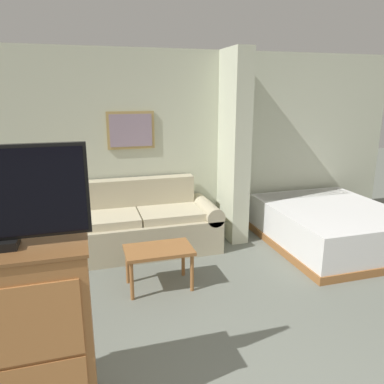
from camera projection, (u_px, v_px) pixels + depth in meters
The scene contains 8 objects.
wall_back at pixel (164, 147), 5.26m from camera, with size 7.26×0.16×2.60m.
wall_partition_pillar at pixel (234, 148), 5.15m from camera, with size 0.24×0.64×2.60m.
couch at pixel (139, 226), 4.94m from camera, with size 2.09×0.84×0.91m.
coffee_table at pixel (159, 254), 3.97m from camera, with size 0.71×0.44×0.45m.
side_table at pixel (39, 226), 4.56m from camera, with size 0.42×0.42×0.57m.
table_lamp at pixel (36, 199), 4.47m from camera, with size 0.30×0.30×0.37m.
tv_dresser at pixel (10, 341), 2.26m from camera, with size 1.00×0.47×1.20m.
bed at pixel (330, 225), 5.12m from camera, with size 1.61×1.90×0.54m.
Camera 1 is at (-1.10, -1.30, 2.06)m, focal length 35.00 mm.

